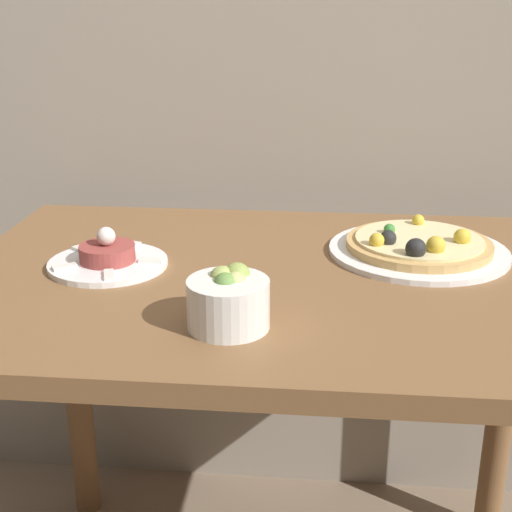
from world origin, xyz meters
The scene contains 4 objects.
dining_table centered at (0.00, 0.37, 0.65)m, with size 1.09×0.75×0.77m.
pizza_plate centered at (0.25, 0.49, 0.78)m, with size 0.32×0.32×0.06m.
tartare_plate centered at (-0.29, 0.38, 0.78)m, with size 0.20×0.20×0.07m.
small_bowl centered at (-0.05, 0.16, 0.81)m, with size 0.12×0.12×0.09m.
Camera 1 is at (0.07, -0.73, 1.20)m, focal length 50.00 mm.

